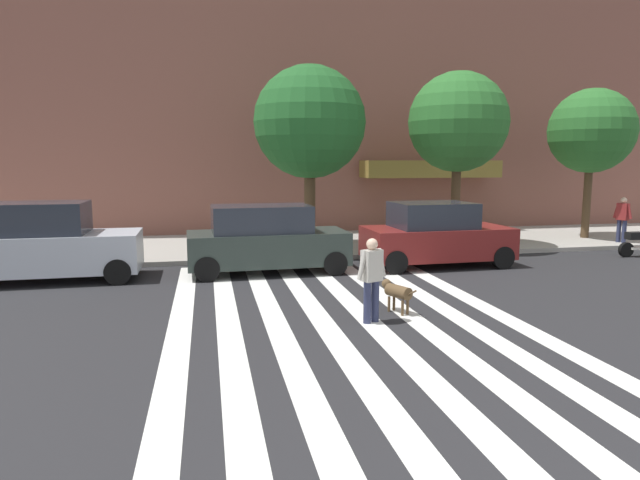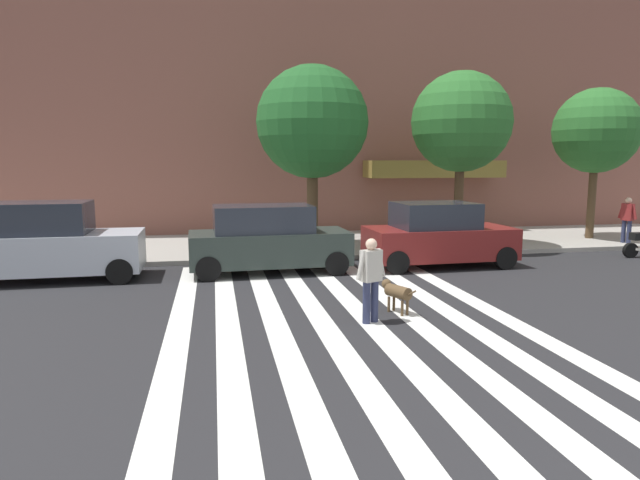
{
  "view_description": "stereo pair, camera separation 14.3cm",
  "coord_description": "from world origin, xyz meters",
  "px_view_note": "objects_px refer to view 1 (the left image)",
  "views": [
    {
      "loc": [
        -3.5,
        -1.63,
        3.1
      ],
      "look_at": [
        -1.18,
        9.72,
        1.43
      ],
      "focal_mm": 31.07,
      "sensor_mm": 36.0,
      "label": 1
    },
    {
      "loc": [
        -3.36,
        -1.65,
        3.1
      ],
      "look_at": [
        -1.18,
        9.72,
        1.43
      ],
      "focal_mm": 31.07,
      "sensor_mm": 36.0,
      "label": 2
    }
  ],
  "objects_px": {
    "parked_car_third_in_line": "(436,235)",
    "pedestrian_dog_walker": "(372,275)",
    "parked_car_near_curb": "(42,244)",
    "street_tree_middle": "(458,123)",
    "pedestrian_bystander": "(622,217)",
    "street_tree_further": "(592,131)",
    "parked_car_behind_first": "(266,240)",
    "street_tree_nearest": "(310,123)",
    "dog_on_leash": "(397,291)"
  },
  "relations": [
    {
      "from": "parked_car_behind_first",
      "to": "street_tree_nearest",
      "type": "xyz_separation_m",
      "value": [
        1.82,
        3.11,
        3.41
      ]
    },
    {
      "from": "parked_car_near_curb",
      "to": "parked_car_behind_first",
      "type": "distance_m",
      "value": 5.75
    },
    {
      "from": "street_tree_middle",
      "to": "pedestrian_bystander",
      "type": "relative_size",
      "value": 3.63
    },
    {
      "from": "parked_car_behind_first",
      "to": "street_tree_middle",
      "type": "xyz_separation_m",
      "value": [
        6.89,
        2.71,
        3.45
      ]
    },
    {
      "from": "parked_car_near_curb",
      "to": "dog_on_leash",
      "type": "distance_m",
      "value": 9.2
    },
    {
      "from": "pedestrian_bystander",
      "to": "parked_car_behind_first",
      "type": "bearing_deg",
      "value": -170.78
    },
    {
      "from": "street_tree_further",
      "to": "pedestrian_bystander",
      "type": "xyz_separation_m",
      "value": [
        0.44,
        -1.4,
        -3.11
      ]
    },
    {
      "from": "street_tree_middle",
      "to": "dog_on_leash",
      "type": "relative_size",
      "value": 6.4
    },
    {
      "from": "parked_car_near_curb",
      "to": "street_tree_middle",
      "type": "relative_size",
      "value": 0.79
    },
    {
      "from": "parked_car_third_in_line",
      "to": "pedestrian_bystander",
      "type": "height_order",
      "value": "parked_car_third_in_line"
    },
    {
      "from": "street_tree_middle",
      "to": "pedestrian_bystander",
      "type": "distance_m",
      "value": 7.09
    },
    {
      "from": "parked_car_near_curb",
      "to": "pedestrian_bystander",
      "type": "xyz_separation_m",
      "value": [
        18.88,
        2.13,
        0.1
      ]
    },
    {
      "from": "parked_car_behind_first",
      "to": "pedestrian_dog_walker",
      "type": "height_order",
      "value": "parked_car_behind_first"
    },
    {
      "from": "street_tree_middle",
      "to": "dog_on_leash",
      "type": "xyz_separation_m",
      "value": [
        -4.72,
        -7.37,
        -3.93
      ]
    },
    {
      "from": "parked_car_behind_first",
      "to": "parked_car_third_in_line",
      "type": "relative_size",
      "value": 1.03
    },
    {
      "from": "parked_car_near_curb",
      "to": "street_tree_further",
      "type": "relative_size",
      "value": 0.84
    },
    {
      "from": "parked_car_near_curb",
      "to": "street_tree_middle",
      "type": "height_order",
      "value": "street_tree_middle"
    },
    {
      "from": "parked_car_third_in_line",
      "to": "pedestrian_dog_walker",
      "type": "bearing_deg",
      "value": -124.2
    },
    {
      "from": "parked_car_third_in_line",
      "to": "parked_car_behind_first",
      "type": "bearing_deg",
      "value": -180.0
    },
    {
      "from": "pedestrian_bystander",
      "to": "street_tree_middle",
      "type": "bearing_deg",
      "value": 174.67
    },
    {
      "from": "parked_car_behind_first",
      "to": "parked_car_third_in_line",
      "type": "distance_m",
      "value": 5.02
    },
    {
      "from": "parked_car_third_in_line",
      "to": "pedestrian_dog_walker",
      "type": "distance_m",
      "value": 6.32
    },
    {
      "from": "street_tree_further",
      "to": "parked_car_near_curb",
      "type": "bearing_deg",
      "value": -169.17
    },
    {
      "from": "pedestrian_bystander",
      "to": "parked_car_near_curb",
      "type": "bearing_deg",
      "value": -173.56
    },
    {
      "from": "parked_car_behind_first",
      "to": "street_tree_nearest",
      "type": "height_order",
      "value": "street_tree_nearest"
    },
    {
      "from": "dog_on_leash",
      "to": "pedestrian_bystander",
      "type": "height_order",
      "value": "pedestrian_bystander"
    },
    {
      "from": "parked_car_near_curb",
      "to": "dog_on_leash",
      "type": "relative_size",
      "value": 5.08
    },
    {
      "from": "pedestrian_dog_walker",
      "to": "pedestrian_bystander",
      "type": "xyz_separation_m",
      "value": [
        11.67,
        7.36,
        0.15
      ]
    },
    {
      "from": "parked_car_near_curb",
      "to": "street_tree_further",
      "type": "distance_m",
      "value": 19.05
    },
    {
      "from": "parked_car_third_in_line",
      "to": "street_tree_nearest",
      "type": "relative_size",
      "value": 0.71
    },
    {
      "from": "street_tree_nearest",
      "to": "pedestrian_bystander",
      "type": "distance_m",
      "value": 11.82
    },
    {
      "from": "parked_car_behind_first",
      "to": "street_tree_further",
      "type": "bearing_deg",
      "value": 15.53
    },
    {
      "from": "pedestrian_dog_walker",
      "to": "pedestrian_bystander",
      "type": "relative_size",
      "value": 1.0
    },
    {
      "from": "parked_car_third_in_line",
      "to": "dog_on_leash",
      "type": "bearing_deg",
      "value": -121.4
    },
    {
      "from": "pedestrian_dog_walker",
      "to": "parked_car_near_curb",
      "type": "bearing_deg",
      "value": 144.05
    },
    {
      "from": "parked_car_third_in_line",
      "to": "street_tree_further",
      "type": "distance_m",
      "value": 9.06
    },
    {
      "from": "parked_car_behind_first",
      "to": "dog_on_leash",
      "type": "height_order",
      "value": "parked_car_behind_first"
    },
    {
      "from": "street_tree_middle",
      "to": "pedestrian_dog_walker",
      "type": "bearing_deg",
      "value": -124.35
    },
    {
      "from": "parked_car_third_in_line",
      "to": "street_tree_nearest",
      "type": "bearing_deg",
      "value": 135.86
    },
    {
      "from": "parked_car_third_in_line",
      "to": "dog_on_leash",
      "type": "relative_size",
      "value": 4.62
    },
    {
      "from": "dog_on_leash",
      "to": "parked_car_near_curb",
      "type": "bearing_deg",
      "value": 149.56
    },
    {
      "from": "parked_car_third_in_line",
      "to": "pedestrian_bystander",
      "type": "distance_m",
      "value": 8.39
    },
    {
      "from": "parked_car_third_in_line",
      "to": "pedestrian_dog_walker",
      "type": "relative_size",
      "value": 2.62
    },
    {
      "from": "street_tree_nearest",
      "to": "pedestrian_dog_walker",
      "type": "bearing_deg",
      "value": -92.42
    },
    {
      "from": "street_tree_further",
      "to": "pedestrian_dog_walker",
      "type": "height_order",
      "value": "street_tree_further"
    },
    {
      "from": "street_tree_further",
      "to": "dog_on_leash",
      "type": "distance_m",
      "value": 13.84
    },
    {
      "from": "parked_car_near_curb",
      "to": "parked_car_behind_first",
      "type": "height_order",
      "value": "parked_car_near_curb"
    },
    {
      "from": "pedestrian_dog_walker",
      "to": "parked_car_behind_first",
      "type": "bearing_deg",
      "value": 105.65
    },
    {
      "from": "parked_car_third_in_line",
      "to": "dog_on_leash",
      "type": "xyz_separation_m",
      "value": [
        -2.84,
        -4.66,
        -0.46
      ]
    },
    {
      "from": "parked_car_behind_first",
      "to": "pedestrian_bystander",
      "type": "distance_m",
      "value": 13.31
    }
  ]
}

